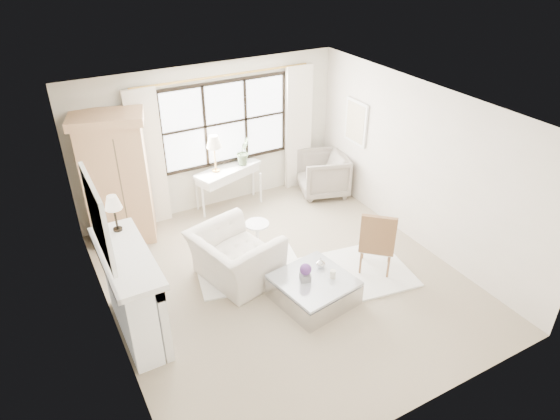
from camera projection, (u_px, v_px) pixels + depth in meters
The scene contains 32 objects.
floor at pixel (285, 280), 7.67m from camera, with size 5.50×5.50×0.00m, color tan.
ceiling at pixel (285, 111), 6.30m from camera, with size 5.50×5.50×0.00m, color white.
wall_back at pixel (211, 138), 9.06m from camera, with size 5.00×5.00×0.00m, color beige.
wall_front at pixel (422, 324), 4.91m from camera, with size 5.00×5.00×0.00m, color silver.
wall_left at pixel (102, 254), 5.94m from camera, with size 5.50×5.50×0.00m, color silver.
wall_right at pixel (420, 166), 8.03m from camera, with size 5.50×5.50×0.00m, color silver.
window_pane at pixel (225, 123), 9.04m from camera, with size 2.40×0.02×1.50m, color white.
window_frame at pixel (226, 123), 9.04m from camera, with size 2.50×0.04×1.50m, color black, non-canonical shape.
curtain_rod at pixel (224, 76), 8.56m from camera, with size 0.04×0.04×3.30m, color #A67E39.
curtain_left at pixel (148, 159), 8.54m from camera, with size 0.55×0.10×2.47m, color white.
curtain_right at pixel (298, 128), 9.79m from camera, with size 0.55×0.10×2.47m, color white.
fireplace at pixel (130, 293), 6.39m from camera, with size 0.58×1.66×1.26m.
mirror_frame at pixel (97, 218), 5.70m from camera, with size 0.05×1.15×0.95m, color white.
mirror_glass at pixel (100, 217), 5.72m from camera, with size 0.02×1.00×0.80m, color silver.
art_frame at pixel (356, 122), 9.20m from camera, with size 0.04×0.62×0.82m, color white.
art_canvas at pixel (355, 122), 9.19m from camera, with size 0.01×0.52×0.72m, color beige.
mantel_lamp at pixel (113, 204), 6.35m from camera, with size 0.22×0.22×0.51m.
armoire at pixel (117, 179), 8.11m from camera, with size 1.27×0.98×2.24m.
console_table at pixel (229, 187), 9.45m from camera, with size 1.38×0.84×0.80m.
console_lamp at pixel (214, 143), 8.85m from camera, with size 0.28×0.28×0.69m.
orchid_plant at pixel (243, 152), 9.27m from camera, with size 0.28×0.22×0.51m, color #526845.
side_table at pixel (257, 232), 8.22m from camera, with size 0.40×0.40×0.51m.
rug_left at pixel (249, 268), 7.89m from camera, with size 1.62×1.14×0.03m, color white.
rug_right at pixel (353, 273), 7.78m from camera, with size 1.72×1.29×0.03m, color white.
club_armchair at pixel (235, 257), 7.51m from camera, with size 1.23×1.07×0.80m, color silver.
wingback_chair at pixel (323, 174), 9.89m from camera, with size 0.89×0.92×0.84m, color gray.
french_chair at pixel (376, 254), 7.73m from camera, with size 0.68×0.68×1.08m.
coffee_table at pixel (314, 290), 7.18m from camera, with size 1.14×1.14×0.38m.
planter_box at pixel (305, 277), 7.02m from camera, with size 0.14×0.14×0.11m, color slate.
planter_flowers at pixel (306, 269), 6.95m from camera, with size 0.17×0.17×0.17m, color #572D72.
pillar_candle at pixel (333, 274), 7.07m from camera, with size 0.09×0.09×0.12m, color silver.
coffee_vase at pixel (321, 263), 7.28m from camera, with size 0.14×0.14×0.15m, color silver.
Camera 1 is at (-3.00, -5.28, 4.80)m, focal length 32.00 mm.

